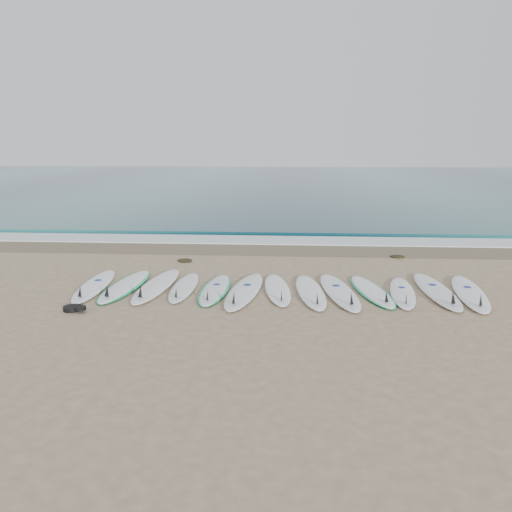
# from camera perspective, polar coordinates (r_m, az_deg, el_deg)

# --- Properties ---
(ground) EXTENTS (120.00, 120.00, 0.00)m
(ground) POSITION_cam_1_polar(r_m,az_deg,el_deg) (10.41, 2.48, -3.97)
(ground) COLOR #978062
(ocean) EXTENTS (120.00, 55.00, 0.03)m
(ocean) POSITION_cam_1_polar(r_m,az_deg,el_deg) (42.58, 3.59, 8.57)
(ocean) COLOR #164C53
(ocean) RESTS_ON ground
(wet_sand_band) EXTENTS (120.00, 1.80, 0.01)m
(wet_sand_band) POSITION_cam_1_polar(r_m,az_deg,el_deg) (14.39, 2.89, 0.70)
(wet_sand_band) COLOR brown
(wet_sand_band) RESTS_ON ground
(foam_band) EXTENTS (120.00, 1.40, 0.04)m
(foam_band) POSITION_cam_1_polar(r_m,az_deg,el_deg) (15.76, 2.98, 1.79)
(foam_band) COLOR silver
(foam_band) RESTS_ON ground
(wave_crest) EXTENTS (120.00, 1.00, 0.10)m
(wave_crest) POSITION_cam_1_polar(r_m,az_deg,el_deg) (17.23, 3.06, 2.82)
(wave_crest) COLOR #164C53
(wave_crest) RESTS_ON ground
(surfboard_0) EXTENTS (0.79, 2.65, 0.33)m
(surfboard_0) POSITION_cam_1_polar(r_m,az_deg,el_deg) (11.09, -18.06, -3.25)
(surfboard_0) COLOR white
(surfboard_0) RESTS_ON ground
(surfboard_1) EXTENTS (0.75, 2.63, 0.33)m
(surfboard_1) POSITION_cam_1_polar(r_m,az_deg,el_deg) (10.93, -14.77, -3.31)
(surfboard_1) COLOR white
(surfboard_1) RESTS_ON ground
(surfboard_2) EXTENTS (0.71, 2.80, 0.35)m
(surfboard_2) POSITION_cam_1_polar(r_m,az_deg,el_deg) (10.75, -11.38, -3.34)
(surfboard_2) COLOR white
(surfboard_2) RESTS_ON ground
(surfboard_3) EXTENTS (0.53, 2.32, 0.30)m
(surfboard_3) POSITION_cam_1_polar(r_m,az_deg,el_deg) (10.57, -8.26, -3.55)
(surfboard_3) COLOR white
(surfboard_3) RESTS_ON ground
(surfboard_4) EXTENTS (0.61, 2.35, 0.30)m
(surfboard_4) POSITION_cam_1_polar(r_m,az_deg,el_deg) (10.37, -4.73, -3.82)
(surfboard_4) COLOR silver
(surfboard_4) RESTS_ON ground
(surfboard_5) EXTENTS (0.88, 2.81, 0.35)m
(surfboard_5) POSITION_cam_1_polar(r_m,az_deg,el_deg) (10.17, -1.39, -4.01)
(surfboard_5) COLOR white
(surfboard_5) RESTS_ON ground
(surfboard_6) EXTENTS (0.77, 2.44, 0.31)m
(surfboard_6) POSITION_cam_1_polar(r_m,az_deg,el_deg) (10.31, 2.49, -3.84)
(surfboard_6) COLOR white
(surfboard_6) RESTS_ON ground
(surfboard_7) EXTENTS (0.77, 2.58, 0.32)m
(surfboard_7) POSITION_cam_1_polar(r_m,az_deg,el_deg) (10.19, 6.28, -4.08)
(surfboard_7) COLOR white
(surfboard_7) RESTS_ON ground
(surfboard_8) EXTENTS (0.92, 2.77, 0.35)m
(surfboard_8) POSITION_cam_1_polar(r_m,az_deg,el_deg) (10.26, 9.55, -4.04)
(surfboard_8) COLOR white
(surfboard_8) RESTS_ON ground
(surfboard_9) EXTENTS (0.94, 2.44, 0.30)m
(surfboard_9) POSITION_cam_1_polar(r_m,az_deg,el_deg) (10.48, 13.13, -3.93)
(surfboard_9) COLOR white
(surfboard_9) RESTS_ON ground
(surfboard_10) EXTENTS (0.81, 2.38, 0.30)m
(surfboard_10) POSITION_cam_1_polar(r_m,az_deg,el_deg) (10.51, 16.41, -4.04)
(surfboard_10) COLOR white
(surfboard_10) RESTS_ON ground
(surfboard_11) EXTENTS (0.61, 2.77, 0.35)m
(surfboard_11) POSITION_cam_1_polar(r_m,az_deg,el_deg) (10.81, 20.01, -3.77)
(surfboard_11) COLOR white
(surfboard_11) RESTS_ON ground
(surfboard_12) EXTENTS (0.96, 2.75, 0.35)m
(surfboard_12) POSITION_cam_1_polar(r_m,az_deg,el_deg) (10.90, 23.30, -3.92)
(surfboard_12) COLOR white
(surfboard_12) RESTS_ON ground
(seaweed_near) EXTENTS (0.39, 0.30, 0.07)m
(seaweed_near) POSITION_cam_1_polar(r_m,az_deg,el_deg) (13.07, -8.13, -0.49)
(seaweed_near) COLOR black
(seaweed_near) RESTS_ON ground
(seaweed_far) EXTENTS (0.38, 0.30, 0.07)m
(seaweed_far) POSITION_cam_1_polar(r_m,az_deg,el_deg) (13.91, 15.88, -0.06)
(seaweed_far) COLOR black
(seaweed_far) RESTS_ON ground
(leash_coil) EXTENTS (0.46, 0.36, 0.11)m
(leash_coil) POSITION_cam_1_polar(r_m,az_deg,el_deg) (9.73, -20.07, -5.64)
(leash_coil) COLOR black
(leash_coil) RESTS_ON ground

